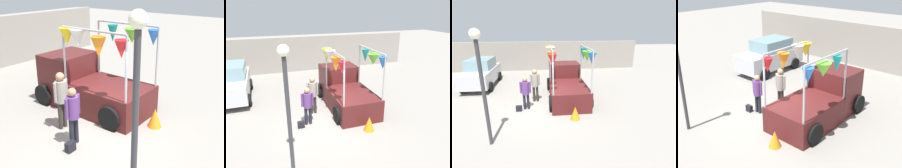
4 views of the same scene
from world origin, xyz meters
TOP-DOWN VIEW (x-y plane):
  - ground_plane at (0.00, 0.00)m, footprint 60.00×60.00m
  - vendor_truck at (1.36, 1.47)m, footprint 2.35×4.06m
  - person_customer at (-0.80, 0.06)m, footprint 0.53×0.34m
  - person_vendor at (-0.37, 0.97)m, footprint 0.53×0.34m
  - handbag at (-1.15, -0.14)m, footprint 0.28×0.16m
  - street_lamp at (-1.82, -2.56)m, footprint 0.32×0.32m
  - folded_kite_bundle_tangerine at (1.41, -1.24)m, footprint 0.57×0.57m

SIDE VIEW (x-z plane):
  - ground_plane at x=0.00m, z-range 0.00..0.00m
  - handbag at x=-1.15m, z-range 0.00..0.28m
  - folded_kite_bundle_tangerine at x=1.41m, z-range 0.00..0.60m
  - vendor_truck at x=1.36m, z-range -0.61..2.37m
  - person_customer at x=-0.80m, z-range 0.17..1.83m
  - person_vendor at x=-0.37m, z-range 0.20..1.99m
  - street_lamp at x=-1.82m, z-range 0.60..4.49m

